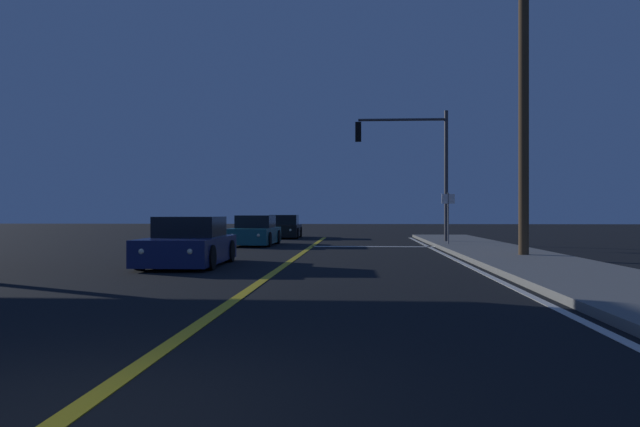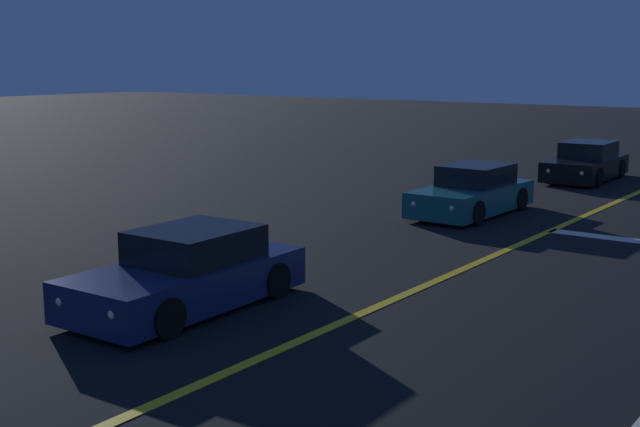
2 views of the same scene
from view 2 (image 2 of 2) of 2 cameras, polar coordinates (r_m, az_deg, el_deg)
name	(u,v)px [view 2 (image 2 of 2)]	position (r m, az deg, el deg)	size (l,w,h in m)	color
lane_line_center	(285,347)	(12.48, -2.41, -9.07)	(0.20, 41.10, 0.01)	gold
car_following_oncoming_black	(586,163)	(30.97, 17.65, 3.27)	(2.01, 4.52, 1.34)	black
car_side_waiting_navy	(188,274)	(14.47, -8.97, -4.06)	(2.07, 4.40, 1.34)	navy
car_mid_block_teal	(472,193)	(23.33, 10.33, 1.40)	(1.93, 4.41, 1.34)	#195960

